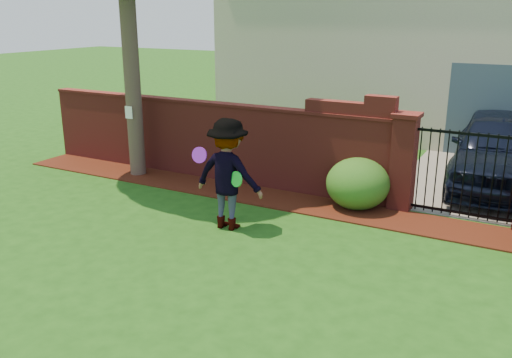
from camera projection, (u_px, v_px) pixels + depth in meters
The scene contains 13 objects.
ground at pixel (176, 263), 8.31m from camera, with size 80.00×80.00×0.01m, color #1B4A12.
mulch_bed at pixel (234, 191), 11.54m from camera, with size 11.10×1.08×0.03m, color #361209.
brick_wall at pixel (208, 138), 12.31m from camera, with size 8.70×0.31×2.16m.
pillar_left at pixel (403, 161), 10.29m from camera, with size 0.50×0.50×1.88m.
iron_gate at pixel (464, 174), 9.82m from camera, with size 1.78×0.03×1.60m.
driveway at pixel (485, 167), 13.43m from camera, with size 3.20×8.00×0.01m, color gray.
house at pixel (428, 28), 16.99m from camera, with size 12.40×6.40×6.30m.
car at pixel (500, 152), 11.51m from camera, with size 1.93×4.80×1.64m, color black.
paper_notice at pixel (129, 112), 12.20m from camera, with size 0.20×0.01×0.28m, color white.
shrub_left at pixel (358, 184), 10.47m from camera, with size 1.22×1.22×1.00m, color #1B5519.
man at pixel (227, 175), 9.37m from camera, with size 1.26×0.73×1.95m, color gray.
frisbee_purple at pixel (199, 155), 9.30m from camera, with size 0.28×0.28×0.03m, color purple.
frisbee_green at pixel (236, 179), 9.12m from camera, with size 0.27×0.27×0.02m, color green.
Camera 1 is at (4.68, -6.06, 3.67)m, focal length 38.22 mm.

